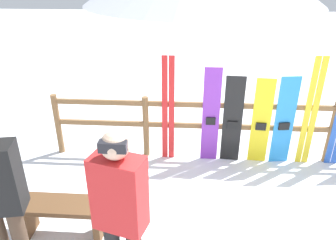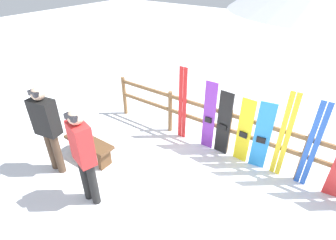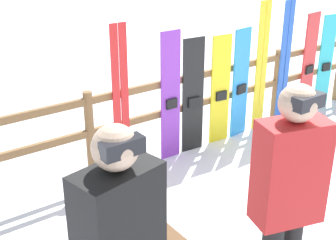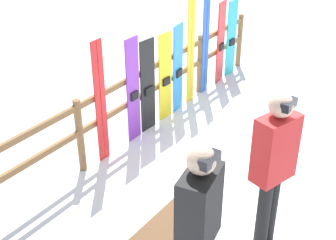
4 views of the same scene
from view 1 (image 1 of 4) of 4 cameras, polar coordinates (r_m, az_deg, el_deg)
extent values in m
cylinder|color=brown|center=(5.75, -18.63, -0.71)|extent=(0.10, 0.10, 1.05)
cylinder|color=brown|center=(5.37, -3.86, -1.22)|extent=(0.10, 0.10, 1.05)
cylinder|color=brown|center=(5.39, 11.93, -1.68)|extent=(0.10, 0.10, 1.05)
cylinder|color=brown|center=(5.80, 26.56, -1.99)|extent=(0.10, 0.10, 1.05)
cube|color=brown|center=(5.37, 11.98, -1.18)|extent=(5.92, 0.05, 0.08)
cube|color=brown|center=(5.21, 12.35, 2.42)|extent=(5.92, 0.05, 0.08)
cube|color=brown|center=(4.10, -18.15, -13.89)|extent=(1.14, 0.36, 0.06)
cube|color=brown|center=(4.41, -23.07, -15.52)|extent=(0.08, 0.29, 0.40)
cube|color=brown|center=(4.13, -11.92, -16.99)|extent=(0.08, 0.29, 0.40)
cube|color=red|center=(2.82, -8.52, -12.58)|extent=(0.49, 0.36, 0.70)
sphere|color=#D8B293|center=(2.56, -9.20, -4.33)|extent=(0.24, 0.24, 0.24)
cube|color=black|center=(2.48, -9.60, -4.57)|extent=(0.22, 0.08, 0.08)
cube|color=red|center=(5.14, -0.56, 1.80)|extent=(0.09, 0.02, 1.74)
cube|color=red|center=(5.14, 0.61, 1.77)|extent=(0.09, 0.02, 1.74)
cube|color=purple|center=(5.18, 7.47, 0.72)|extent=(0.27, 0.02, 1.58)
cube|color=black|center=(5.19, 7.44, -0.19)|extent=(0.15, 0.03, 0.12)
cube|color=black|center=(5.24, 11.16, -0.02)|extent=(0.30, 0.05, 1.45)
cube|color=black|center=(5.25, 11.13, -0.86)|extent=(0.17, 0.04, 0.12)
cube|color=yellow|center=(5.32, 15.91, -0.29)|extent=(0.29, 0.05, 1.42)
cube|color=black|center=(5.33, 15.87, -1.10)|extent=(0.16, 0.04, 0.12)
cube|color=#288CE0|center=(5.40, 19.60, -0.21)|extent=(0.31, 0.07, 1.46)
cube|color=black|center=(5.41, 19.55, -1.03)|extent=(0.17, 0.05, 0.12)
cube|color=yellow|center=(5.44, 23.11, 1.17)|extent=(0.09, 0.02, 1.77)
cube|color=yellow|center=(5.48, 24.15, 1.13)|extent=(0.09, 0.02, 1.77)
camera|label=2|loc=(2.48, 94.33, 14.97)|focal=28.00mm
camera|label=3|loc=(2.76, -74.48, 0.91)|focal=50.00mm
camera|label=4|loc=(4.40, -81.01, 14.73)|focal=50.00mm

